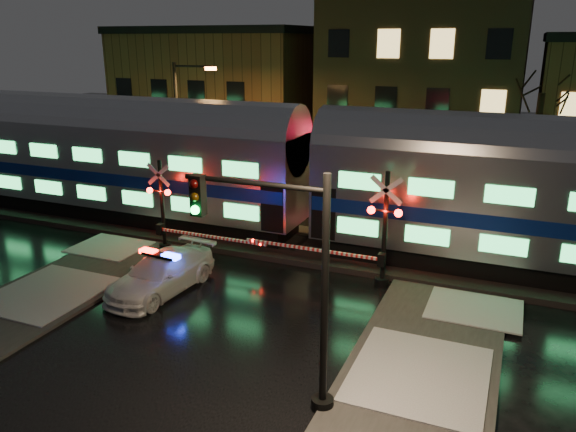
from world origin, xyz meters
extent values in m
plane|color=black|center=(0.00, 0.00, 0.00)|extent=(120.00, 120.00, 0.00)
cube|color=black|center=(0.00, 5.00, 0.12)|extent=(90.00, 4.20, 0.24)
cube|color=#51361F|center=(-13.00, 22.00, 4.50)|extent=(14.00, 10.00, 9.00)
cube|color=brown|center=(2.00, 22.50, 5.75)|extent=(12.00, 11.00, 11.50)
cube|color=black|center=(-12.62, 5.00, 0.64)|extent=(24.00, 2.40, 0.80)
cube|color=#B7BAC1|center=(-12.62, 5.00, 2.94)|extent=(25.00, 3.05, 3.80)
cube|color=navy|center=(-12.62, 5.00, 2.54)|extent=(24.75, 3.09, 0.55)
cube|color=#42FE7B|center=(-12.62, 3.45, 1.79)|extent=(21.00, 0.05, 0.62)
cube|color=#42FE7B|center=(-12.62, 3.45, 3.59)|extent=(21.00, 0.05, 0.62)
cylinder|color=#B7BAC1|center=(-12.62, 5.00, 4.64)|extent=(25.00, 3.05, 3.05)
imported|color=white|center=(-3.00, -1.10, 0.68)|extent=(2.33, 4.83, 1.35)
cube|color=black|center=(-3.00, -1.10, 1.39)|extent=(1.44, 0.49, 0.09)
cube|color=#FF0C05|center=(-3.51, -1.05, 1.43)|extent=(0.65, 0.37, 0.16)
cube|color=#1426FF|center=(-2.49, -1.15, 1.43)|extent=(0.65, 0.37, 0.16)
cylinder|color=black|center=(4.17, 2.40, 0.16)|extent=(0.54, 0.54, 0.32)
cylinder|color=black|center=(4.17, 2.40, 2.15)|extent=(0.17, 0.17, 4.30)
sphere|color=#FF0C05|center=(3.69, 2.22, 2.91)|extent=(0.28, 0.28, 0.28)
sphere|color=#FF0C05|center=(4.66, 2.22, 2.91)|extent=(0.28, 0.28, 0.28)
cube|color=white|center=(1.48, 2.15, 1.13)|extent=(5.38, 0.10, 0.10)
cube|color=black|center=(4.17, 2.15, 1.13)|extent=(0.25, 0.30, 0.45)
cylinder|color=black|center=(-5.28, 2.40, 0.15)|extent=(0.49, 0.49, 0.29)
cylinder|color=black|center=(-5.28, 2.40, 1.96)|extent=(0.16, 0.16, 3.93)
sphere|color=#FF0C05|center=(-5.72, 2.22, 2.65)|extent=(0.26, 0.26, 0.26)
sphere|color=#FF0C05|center=(-4.84, 2.22, 2.65)|extent=(0.26, 0.26, 0.26)
cube|color=white|center=(-2.82, 2.15, 1.03)|extent=(4.91, 0.10, 0.10)
cube|color=black|center=(-5.28, 2.15, 1.03)|extent=(0.25, 0.30, 0.45)
cylinder|color=black|center=(4.54, -5.22, 0.15)|extent=(0.55, 0.55, 0.30)
cylinder|color=black|center=(4.54, -5.22, 2.96)|extent=(0.18, 0.18, 5.92)
cylinder|color=black|center=(2.77, -5.22, 5.52)|extent=(3.55, 0.12, 0.12)
cube|color=black|center=(1.39, -5.37, 5.13)|extent=(0.32, 0.28, 0.99)
sphere|color=#0CFF3F|center=(1.39, -5.53, 4.81)|extent=(0.22, 0.22, 0.22)
cylinder|color=black|center=(-8.70, 9.00, 3.76)|extent=(0.19, 0.19, 7.52)
cylinder|color=black|center=(-7.58, 9.00, 7.33)|extent=(2.26, 0.11, 0.11)
cube|color=orange|center=(-6.54, 9.00, 7.24)|extent=(0.52, 0.26, 0.17)
camera|label=1|loc=(8.28, -16.33, 8.65)|focal=35.00mm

